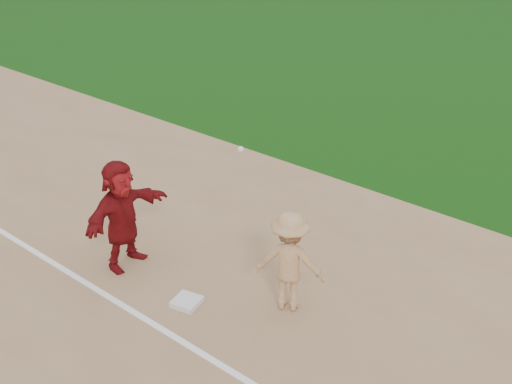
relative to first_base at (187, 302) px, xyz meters
The scene contains 5 objects.
ground 0.16m from the first_base, 90.56° to the left, with size 160.00×160.00×0.00m, color #113E0C.
foul_line 0.65m from the first_base, 90.13° to the right, with size 60.00×0.10×0.01m, color white.
first_base is the anchor object (origin of this frame).
base_runner 1.83m from the first_base, behind, with size 1.74×0.55×1.88m, color maroon.
first_base_play 1.73m from the first_base, 38.55° to the left, with size 1.22×0.97×2.60m.
Camera 1 is at (5.90, -5.54, 6.01)m, focal length 45.00 mm.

